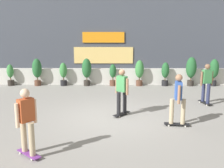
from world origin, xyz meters
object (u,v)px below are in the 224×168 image
object	(u,v)px
potted_plant_2	(63,73)
skater_by_wall_left	(122,90)
potted_plant_5	(139,71)
skater_by_wall_right	(178,98)
potted_plant_8	(214,70)
potted_plant_3	(87,70)
skater_foreground	(27,119)
potted_plant_0	(10,74)
skater_mid_plaza	(206,82)
potted_plant_7	(191,69)
potted_plant_1	(37,70)
potted_plant_4	(113,74)
potted_plant_6	(165,73)

from	to	relation	value
potted_plant_2	skater_by_wall_left	world-z (taller)	skater_by_wall_left
potted_plant_5	skater_by_wall_right	world-z (taller)	skater_by_wall_right
potted_plant_2	potted_plant_5	bearing A→B (deg)	-0.00
potted_plant_8	potted_plant_3	bearing A→B (deg)	-180.00
potted_plant_2	skater_foreground	distance (m)	8.65
potted_plant_0	skater_mid_plaza	bearing A→B (deg)	-21.57
potted_plant_2	potted_plant_7	world-z (taller)	potted_plant_7
potted_plant_7	potted_plant_3	bearing A→B (deg)	180.00
skater_by_wall_right	potted_plant_5	bearing A→B (deg)	95.47
potted_plant_1	skater_by_wall_left	size ratio (longest dim) A/B	0.89
potted_plant_4	potted_plant_5	size ratio (longest dim) A/B	0.85
potted_plant_3	skater_mid_plaza	bearing A→B (deg)	-35.42
potted_plant_6	skater_by_wall_left	xyz separation A→B (m)	(-2.57, -5.38, 0.20)
potted_plant_6	potted_plant_3	bearing A→B (deg)	-180.00
skater_by_wall_right	potted_plant_1	bearing A→B (deg)	134.42
potted_plant_3	skater_by_wall_right	bearing A→B (deg)	-61.16
skater_by_wall_left	potted_plant_0	bearing A→B (deg)	138.51
skater_by_wall_right	skater_by_wall_left	bearing A→B (deg)	148.42
skater_mid_plaza	skater_by_wall_right	world-z (taller)	same
potted_plant_2	potted_plant_7	bearing A→B (deg)	-0.00
skater_foreground	skater_by_wall_right	world-z (taller)	same
potted_plant_2	skater_by_wall_right	distance (m)	8.09
potted_plant_6	skater_by_wall_right	distance (m)	6.51
skater_by_wall_left	potted_plant_4	bearing A→B (deg)	93.67
skater_foreground	skater_mid_plaza	xyz separation A→B (m)	(5.92, 4.80, 0.00)
potted_plant_2	skater_foreground	world-z (taller)	skater_foreground
potted_plant_5	potted_plant_7	world-z (taller)	potted_plant_7
skater_mid_plaza	skater_by_wall_right	bearing A→B (deg)	-124.21
potted_plant_2	potted_plant_3	xyz separation A→B (m)	(1.31, -0.00, 0.18)
potted_plant_5	skater_by_wall_left	world-z (taller)	skater_by_wall_left
potted_plant_3	skater_foreground	xyz separation A→B (m)	(-0.57, -8.61, 0.05)
potted_plant_5	potted_plant_4	bearing A→B (deg)	180.00
potted_plant_4	potted_plant_6	world-z (taller)	potted_plant_6
potted_plant_4	skater_foreground	world-z (taller)	skater_foreground
potted_plant_0	skater_by_wall_left	bearing A→B (deg)	-41.49
potted_plant_8	skater_by_wall_right	bearing A→B (deg)	-118.54
potted_plant_3	potted_plant_6	xyz separation A→B (m)	(4.38, 0.00, -0.16)
potted_plant_8	potted_plant_1	bearing A→B (deg)	180.00
potted_plant_8	potted_plant_4	bearing A→B (deg)	180.00
potted_plant_8	potted_plant_2	bearing A→B (deg)	180.00
skater_by_wall_right	potted_plant_7	bearing A→B (deg)	70.82
potted_plant_0	skater_foreground	xyz separation A→B (m)	(3.72, -8.61, 0.31)
potted_plant_1	skater_mid_plaza	xyz separation A→B (m)	(8.13, -3.81, 0.06)
potted_plant_6	skater_by_wall_right	bearing A→B (deg)	-97.23
potted_plant_1	skater_foreground	size ratio (longest dim) A/B	0.89
potted_plant_2	potted_plant_8	bearing A→B (deg)	-0.00
potted_plant_3	potted_plant_4	bearing A→B (deg)	0.00
potted_plant_1	potted_plant_5	size ratio (longest dim) A/B	1.06
skater_by_wall_left	potted_plant_8	bearing A→B (deg)	45.63
potted_plant_4	skater_mid_plaza	size ratio (longest dim) A/B	0.72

